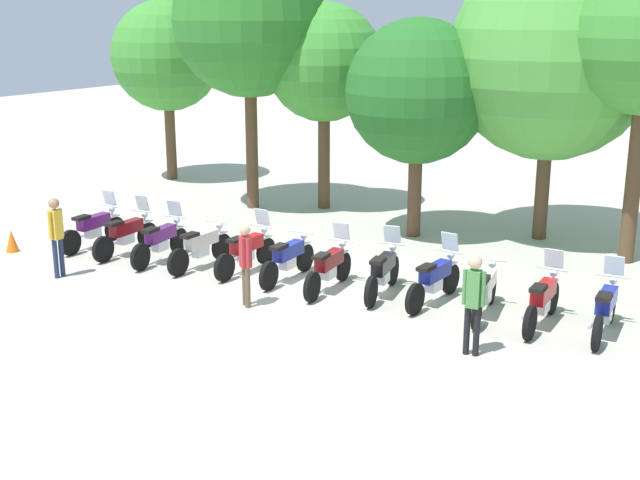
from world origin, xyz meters
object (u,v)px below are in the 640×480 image
(motorcycle_6, at_px, (329,267))
(motorcycle_3, at_px, (201,246))
(person_1, at_px, (473,296))
(motorcycle_1, at_px, (127,234))
(motorcycle_8, at_px, (435,279))
(person_2, at_px, (246,259))
(tree_3, at_px, (418,92))
(tree_4, at_px, (552,56))
(motorcycle_11, at_px, (606,308))
(motorcycle_9, at_px, (485,291))
(motorcycle_0, at_px, (94,228))
(traffic_cone, at_px, (12,241))
(tree_0, at_px, (167,56))
(motorcycle_7, at_px, (383,271))
(motorcycle_2, at_px, (161,240))
(tree_1, at_px, (249,21))
(motorcycle_10, at_px, (543,300))
(tree_2, at_px, (324,63))
(person_0, at_px, (56,230))
(motorcycle_5, at_px, (288,258))
(motorcycle_4, at_px, (247,250))

(motorcycle_6, bearing_deg, motorcycle_3, 86.98)
(person_1, bearing_deg, motorcycle_1, -105.93)
(motorcycle_8, distance_m, person_2, 3.86)
(tree_3, bearing_deg, tree_4, 26.50)
(tree_4, bearing_deg, motorcycle_6, -112.10)
(motorcycle_8, bearing_deg, motorcycle_11, -85.07)
(motorcycle_6, distance_m, motorcycle_9, 3.39)
(motorcycle_0, bearing_deg, traffic_cone, 130.58)
(motorcycle_6, distance_m, tree_0, 13.85)
(motorcycle_1, relative_size, motorcycle_11, 1.00)
(motorcycle_1, relative_size, motorcycle_3, 1.00)
(motorcycle_7, distance_m, motorcycle_8, 1.14)
(motorcycle_2, bearing_deg, motorcycle_1, 82.69)
(motorcycle_8, xyz_separation_m, tree_1, (-8.16, 5.07, 4.99))
(tree_0, relative_size, tree_1, 0.80)
(person_1, height_order, tree_4, tree_4)
(motorcycle_11, bearing_deg, motorcycle_6, 90.89)
(motorcycle_7, height_order, motorcycle_8, same)
(motorcycle_10, relative_size, tree_2, 0.36)
(motorcycle_2, relative_size, motorcycle_10, 1.00)
(motorcycle_11, xyz_separation_m, person_1, (-1.76, -2.15, 0.56))
(person_0, height_order, tree_0, tree_0)
(tree_1, bearing_deg, motorcycle_9, -29.27)
(motorcycle_10, bearing_deg, motorcycle_1, 91.80)
(motorcycle_9, height_order, tree_3, tree_3)
(tree_3, relative_size, tree_4, 0.78)
(tree_4, bearing_deg, person_2, -113.38)
(motorcycle_1, distance_m, motorcycle_8, 7.91)
(motorcycle_5, relative_size, tree_0, 0.35)
(motorcycle_11, height_order, tree_0, tree_0)
(tree_3, relative_size, traffic_cone, 10.28)
(motorcycle_8, bearing_deg, tree_3, 33.69)
(motorcycle_5, xyz_separation_m, person_0, (-4.52, -2.47, 0.58))
(motorcycle_2, bearing_deg, motorcycle_10, -92.78)
(motorcycle_0, relative_size, person_2, 1.28)
(tree_3, bearing_deg, motorcycle_7, -72.76)
(motorcycle_2, relative_size, motorcycle_5, 1.00)
(motorcycle_3, height_order, tree_4, tree_4)
(motorcycle_0, bearing_deg, tree_4, -56.50)
(motorcycle_3, distance_m, motorcycle_5, 2.27)
(tree_3, bearing_deg, motorcycle_4, -111.58)
(tree_3, height_order, tree_4, tree_4)
(motorcycle_1, xyz_separation_m, motorcycle_7, (6.75, 0.54, 0.00))
(motorcycle_5, xyz_separation_m, motorcycle_10, (5.63, 0.18, 0.01))
(motorcycle_7, xyz_separation_m, person_0, (-6.77, -2.67, 0.56))
(motorcycle_5, xyz_separation_m, tree_0, (-9.82, 7.47, 3.78))
(person_1, bearing_deg, motorcycle_10, 155.41)
(tree_2, bearing_deg, person_1, -46.29)
(person_2, height_order, tree_3, tree_3)
(motorcycle_8, distance_m, tree_2, 9.58)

